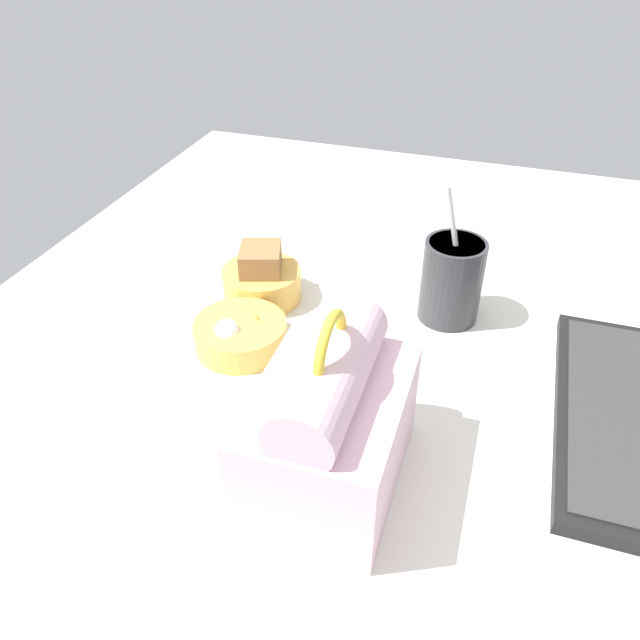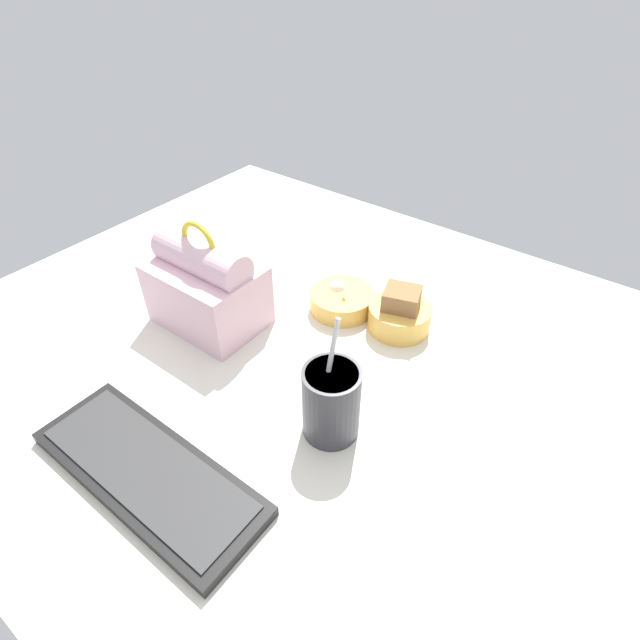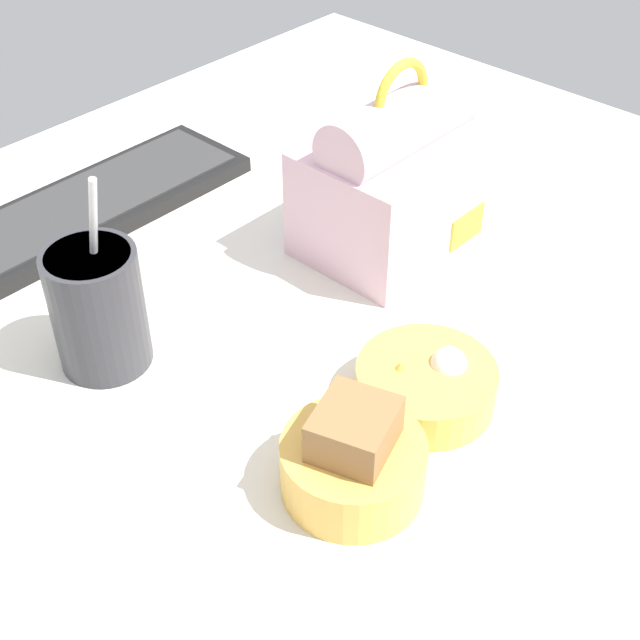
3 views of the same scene
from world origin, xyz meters
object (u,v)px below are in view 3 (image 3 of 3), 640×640
(keyboard, at_px, (99,202))
(bento_bowl_sandwich, at_px, (353,460))
(soup_cup, at_px, (98,307))
(lunch_bag, at_px, (396,179))
(bento_bowl_snacks, at_px, (426,383))

(keyboard, xyz_separation_m, bento_bowl_sandwich, (-0.11, -0.49, 0.02))
(soup_cup, bearing_deg, bento_bowl_sandwich, -81.71)
(lunch_bag, xyz_separation_m, soup_cup, (-0.33, 0.07, -0.02))
(soup_cup, bearing_deg, keyboard, 54.93)
(keyboard, bearing_deg, lunch_bag, -58.13)
(lunch_bag, distance_m, bento_bowl_snacks, 0.26)
(bento_bowl_sandwich, bearing_deg, soup_cup, 98.29)
(lunch_bag, height_order, soup_cup, lunch_bag)
(keyboard, relative_size, bento_bowl_sandwich, 3.11)
(lunch_bag, xyz_separation_m, bento_bowl_sandwich, (-0.29, -0.20, -0.05))
(soup_cup, height_order, bento_bowl_sandwich, soup_cup)
(keyboard, height_order, bento_bowl_sandwich, bento_bowl_sandwich)
(lunch_bag, bearing_deg, bento_bowl_sandwich, -146.20)
(lunch_bag, relative_size, bento_bowl_snacks, 1.69)
(lunch_bag, height_order, bento_bowl_snacks, lunch_bag)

